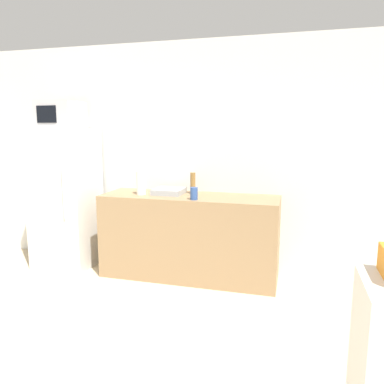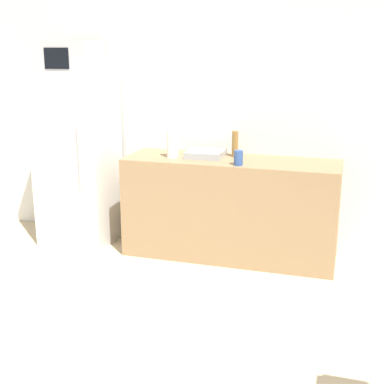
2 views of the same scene
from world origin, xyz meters
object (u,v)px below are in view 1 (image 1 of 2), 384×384
object	(u,v)px
microwave	(61,115)
bottle_short	(194,194)
paper_towel_roll	(141,183)
bottle_tall	(193,183)
refrigerator	(66,198)

from	to	relation	value
microwave	bottle_short	world-z (taller)	microwave
microwave	paper_towel_roll	bearing A→B (deg)	-2.44
bottle_short	paper_towel_roll	size ratio (longest dim) A/B	0.50
bottle_tall	paper_towel_roll	world-z (taller)	paper_towel_roll
bottle_short	paper_towel_roll	xyz separation A→B (m)	(-0.64, 0.14, 0.06)
refrigerator	bottle_tall	size ratio (longest dim) A/B	6.87
refrigerator	paper_towel_roll	distance (m)	1.02
refrigerator	paper_towel_roll	xyz separation A→B (m)	(0.99, -0.04, 0.23)
bottle_short	bottle_tall	bearing A→B (deg)	107.18
refrigerator	paper_towel_roll	world-z (taller)	refrigerator
paper_towel_roll	refrigerator	bearing A→B (deg)	177.49
refrigerator	microwave	size ratio (longest dim) A/B	3.68
bottle_tall	paper_towel_roll	bearing A→B (deg)	-159.36
refrigerator	bottle_short	size ratio (longest dim) A/B	12.79
microwave	bottle_tall	bearing A→B (deg)	5.96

